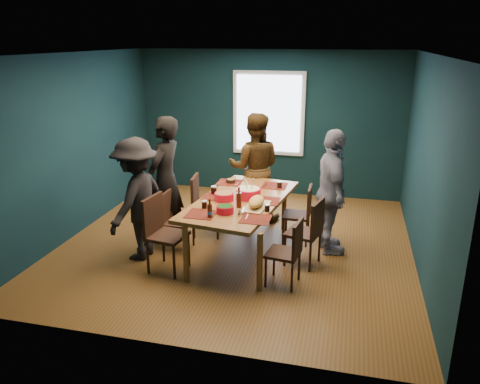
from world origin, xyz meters
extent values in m
cube|color=brown|center=(0.00, 0.00, -0.01)|extent=(5.00, 5.00, 0.01)
cube|color=silver|center=(0.00, 0.00, 2.70)|extent=(5.00, 5.00, 0.01)
cube|color=#0D282D|center=(-2.50, 0.00, 1.35)|extent=(0.01, 5.00, 2.70)
cube|color=#0D282D|center=(2.50, 0.00, 1.35)|extent=(0.01, 5.00, 2.70)
cube|color=#0D282D|center=(0.00, 2.50, 1.35)|extent=(5.00, 0.01, 2.70)
cube|color=#0D282D|center=(0.00, -2.50, 1.35)|extent=(5.00, 0.01, 2.70)
cube|color=silver|center=(0.00, 2.47, 1.55)|extent=(1.35, 0.06, 1.55)
cube|color=olive|center=(0.13, -0.28, 0.77)|extent=(1.35, 2.24, 0.05)
cylinder|color=olive|center=(-0.33, -1.25, 0.37)|extent=(0.07, 0.07, 0.75)
cylinder|color=olive|center=(0.59, -1.25, 0.37)|extent=(0.07, 0.07, 0.75)
cylinder|color=olive|center=(-0.33, 0.69, 0.37)|extent=(0.07, 0.07, 0.75)
cylinder|color=olive|center=(0.59, 0.69, 0.37)|extent=(0.07, 0.07, 0.75)
cube|color=#321B10|center=(-0.52, 0.23, 0.45)|extent=(0.46, 0.46, 0.04)
cube|color=#321B10|center=(-0.70, 0.21, 0.70)|extent=(0.09, 0.42, 0.46)
cylinder|color=#321B10|center=(-0.67, 0.04, 0.21)|extent=(0.03, 0.03, 0.43)
cylinder|color=#321B10|center=(-0.32, 0.08, 0.21)|extent=(0.03, 0.03, 0.43)
cylinder|color=#321B10|center=(-0.71, 0.39, 0.21)|extent=(0.03, 0.03, 0.43)
cylinder|color=#321B10|center=(-0.36, 0.43, 0.21)|extent=(0.03, 0.03, 0.43)
cube|color=#321B10|center=(-0.76, -0.38, 0.41)|extent=(0.39, 0.39, 0.04)
cube|color=#321B10|center=(-0.94, -0.37, 0.63)|extent=(0.04, 0.38, 0.42)
cylinder|color=#321B10|center=(-0.93, -0.54, 0.19)|extent=(0.03, 0.03, 0.39)
cylinder|color=#321B10|center=(-0.60, -0.54, 0.19)|extent=(0.03, 0.03, 0.39)
cylinder|color=#321B10|center=(-0.93, -0.21, 0.19)|extent=(0.03, 0.03, 0.39)
cylinder|color=#321B10|center=(-0.60, -0.22, 0.19)|extent=(0.03, 0.03, 0.39)
cube|color=#321B10|center=(-0.66, -1.01, 0.48)|extent=(0.51, 0.51, 0.04)
cube|color=#321B10|center=(-0.86, -0.98, 0.75)|extent=(0.11, 0.45, 0.49)
cylinder|color=#321B10|center=(-0.88, -1.17, 0.23)|extent=(0.03, 0.03, 0.46)
cylinder|color=#321B10|center=(-0.50, -1.23, 0.23)|extent=(0.03, 0.03, 0.46)
cylinder|color=#321B10|center=(-0.83, -0.79, 0.23)|extent=(0.03, 0.03, 0.46)
cylinder|color=#321B10|center=(-0.45, -0.85, 0.23)|extent=(0.03, 0.03, 0.46)
cube|color=#321B10|center=(0.84, 0.27, 0.42)|extent=(0.40, 0.40, 0.04)
cube|color=#321B10|center=(1.02, 0.28, 0.65)|extent=(0.04, 0.39, 0.43)
cylinder|color=#321B10|center=(0.67, 0.10, 0.20)|extent=(0.03, 0.03, 0.40)
cylinder|color=#321B10|center=(1.01, 0.11, 0.20)|extent=(0.03, 0.03, 0.40)
cylinder|color=#321B10|center=(0.67, 0.44, 0.20)|extent=(0.03, 0.03, 0.40)
cylinder|color=#321B10|center=(1.00, 0.44, 0.20)|extent=(0.03, 0.03, 0.40)
cube|color=#321B10|center=(1.01, -0.42, 0.44)|extent=(0.51, 0.51, 0.04)
cube|color=#321B10|center=(1.19, -0.47, 0.69)|extent=(0.14, 0.41, 0.45)
cylinder|color=#321B10|center=(0.79, -0.55, 0.21)|extent=(0.03, 0.03, 0.42)
cylinder|color=#321B10|center=(1.14, -0.64, 0.21)|extent=(0.03, 0.03, 0.42)
cylinder|color=#321B10|center=(0.88, -0.20, 0.21)|extent=(0.03, 0.03, 0.42)
cylinder|color=#321B10|center=(1.23, -0.30, 0.21)|extent=(0.03, 0.03, 0.42)
cube|color=#321B10|center=(0.84, -1.02, 0.41)|extent=(0.43, 0.43, 0.04)
cube|color=#321B10|center=(1.01, -1.04, 0.64)|extent=(0.09, 0.38, 0.42)
cylinder|color=#321B10|center=(0.65, -1.16, 0.20)|extent=(0.03, 0.03, 0.39)
cylinder|color=#321B10|center=(0.97, -1.20, 0.20)|extent=(0.03, 0.03, 0.39)
cylinder|color=#321B10|center=(0.70, -0.83, 0.20)|extent=(0.03, 0.03, 0.39)
cylinder|color=#321B10|center=(1.02, -0.88, 0.20)|extent=(0.03, 0.03, 0.39)
imported|color=black|center=(-1.05, -0.08, 0.93)|extent=(0.53, 0.73, 1.86)
imported|color=black|center=(0.04, 1.02, 0.89)|extent=(0.95, 0.78, 1.78)
imported|color=silver|center=(1.33, 0.05, 0.88)|extent=(0.70, 1.11, 1.76)
imported|color=black|center=(-1.20, -0.73, 0.84)|extent=(0.75, 1.15, 1.68)
cylinder|color=red|center=(-0.08, -0.39, 0.85)|extent=(0.26, 0.26, 0.10)
cylinder|color=#5C9C39|center=(-0.08, -0.39, 0.90)|extent=(0.23, 0.23, 0.02)
cylinder|color=red|center=(0.22, -0.22, 0.87)|extent=(0.34, 0.34, 0.13)
cylinder|color=#F6EFCA|center=(0.22, -0.22, 0.93)|extent=(0.30, 0.30, 0.02)
cylinder|color=tan|center=(0.27, -0.22, 0.98)|extent=(0.10, 0.18, 0.27)
cylinder|color=tan|center=(0.19, -0.22, 0.98)|extent=(0.08, 0.19, 0.27)
cylinder|color=red|center=(0.06, -0.85, 0.85)|extent=(0.22, 0.22, 0.09)
cylinder|color=#164010|center=(0.06, -0.85, 0.89)|extent=(0.20, 0.20, 0.02)
cube|color=#D8BF74|center=(0.40, -0.55, 0.81)|extent=(0.32, 0.55, 0.02)
ellipsoid|color=gold|center=(0.40, -0.55, 0.88)|extent=(0.23, 0.43, 0.12)
cube|color=silver|center=(0.28, -0.76, 0.83)|extent=(0.06, 0.21, 0.00)
cylinder|color=black|center=(0.25, -0.88, 0.83)|extent=(0.04, 0.12, 0.02)
sphere|color=#14581B|center=(0.40, -0.67, 0.89)|extent=(0.04, 0.04, 0.04)
sphere|color=#14581B|center=(0.40, -0.55, 0.89)|extent=(0.04, 0.04, 0.04)
sphere|color=#14581B|center=(0.40, -0.44, 0.89)|extent=(0.04, 0.04, 0.04)
cylinder|color=black|center=(-0.19, 0.41, 0.83)|extent=(0.14, 0.14, 0.06)
cylinder|color=#5C9C39|center=(-0.19, 0.41, 0.85)|extent=(0.12, 0.12, 0.01)
cylinder|color=#44180C|center=(-0.08, -1.03, 0.89)|extent=(0.06, 0.06, 0.17)
cylinder|color=#44180C|center=(-0.08, -1.03, 1.00)|extent=(0.02, 0.02, 0.07)
cylinder|color=blue|center=(-0.08, -1.03, 0.86)|extent=(0.06, 0.06, 0.04)
cylinder|color=#44180C|center=(0.18, -0.60, 0.90)|extent=(0.07, 0.07, 0.20)
cylinder|color=#44180C|center=(0.18, -0.60, 1.04)|extent=(0.03, 0.03, 0.08)
cylinder|color=black|center=(-0.24, -0.74, 0.85)|extent=(0.07, 0.07, 0.10)
cylinder|color=silver|center=(-0.24, -0.74, 0.90)|extent=(0.07, 0.07, 0.01)
cylinder|color=black|center=(0.56, -0.66, 0.85)|extent=(0.06, 0.06, 0.09)
cylinder|color=silver|center=(0.56, -0.66, 0.89)|extent=(0.07, 0.07, 0.01)
cylinder|color=black|center=(0.57, 0.33, 0.85)|extent=(0.07, 0.07, 0.10)
cylinder|color=silver|center=(0.57, 0.33, 0.90)|extent=(0.07, 0.07, 0.02)
cylinder|color=black|center=(-0.29, -0.16, 0.86)|extent=(0.08, 0.08, 0.11)
cylinder|color=silver|center=(-0.29, -0.16, 0.91)|extent=(0.08, 0.08, 0.02)
cube|color=#E8616D|center=(0.47, -0.28, 0.80)|extent=(0.16, 0.16, 0.00)
cube|color=#E8616D|center=(-0.23, -0.64, 0.80)|extent=(0.14, 0.14, 0.00)
cube|color=#E8616D|center=(0.51, -0.95, 0.80)|extent=(0.14, 0.14, 0.00)
camera|label=1|loc=(1.54, -6.15, 2.91)|focal=35.00mm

